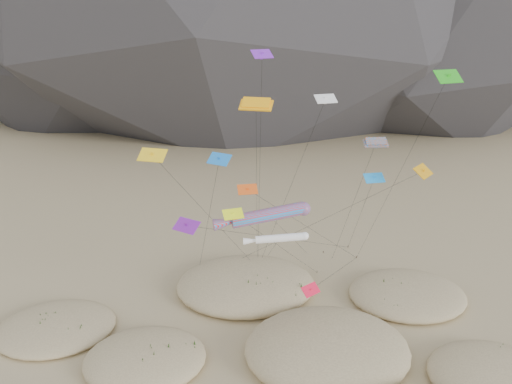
# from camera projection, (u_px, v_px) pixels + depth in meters

# --- Properties ---
(dunes) EXTENTS (50.50, 39.65, 4.00)m
(dunes) POSITION_uv_depth(u_px,v_px,m) (279.00, 365.00, 43.51)
(dunes) COLOR #CCB789
(dunes) RESTS_ON ground
(dune_grass) EXTENTS (44.76, 27.25, 1.46)m
(dune_grass) POSITION_uv_depth(u_px,v_px,m) (290.00, 361.00, 43.86)
(dune_grass) COLOR black
(dune_grass) RESTS_ON ground
(kite_stakes) EXTENTS (20.12, 6.35, 0.30)m
(kite_stakes) POSITION_uv_depth(u_px,v_px,m) (289.00, 262.00, 62.28)
(kite_stakes) COLOR #3F2D1E
(kite_stakes) RESTS_ON ground
(rainbow_tube_kite) EXTENTS (12.23, 17.51, 13.51)m
(rainbow_tube_kite) POSITION_uv_depth(u_px,v_px,m) (265.00, 216.00, 44.70)
(rainbow_tube_kite) COLOR #FF1A1D
(rainbow_tube_kite) RESTS_ON ground
(white_tube_kite) EXTENTS (5.82, 17.63, 11.46)m
(white_tube_kite) POSITION_uv_depth(u_px,v_px,m) (277.00, 238.00, 44.05)
(white_tube_kite) COLOR white
(white_tube_kite) RESTS_ON ground
(orange_parafoil) EXTENTS (3.08, 15.25, 22.78)m
(orange_parafoil) POSITION_uv_depth(u_px,v_px,m) (256.00, 106.00, 43.03)
(orange_parafoil) COLOR #FFA70D
(orange_parafoil) RESTS_ON ground
(multi_parafoil) EXTENTS (2.25, 12.66, 18.85)m
(multi_parafoil) POSITION_uv_depth(u_px,v_px,m) (375.00, 145.00, 45.91)
(multi_parafoil) COLOR #DC5817
(multi_parafoil) RESTS_ON ground
(delta_kites) EXTENTS (29.13, 21.61, 26.43)m
(delta_kites) POSITION_uv_depth(u_px,v_px,m) (297.00, 163.00, 44.86)
(delta_kites) COLOR yellow
(delta_kites) RESTS_ON ground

